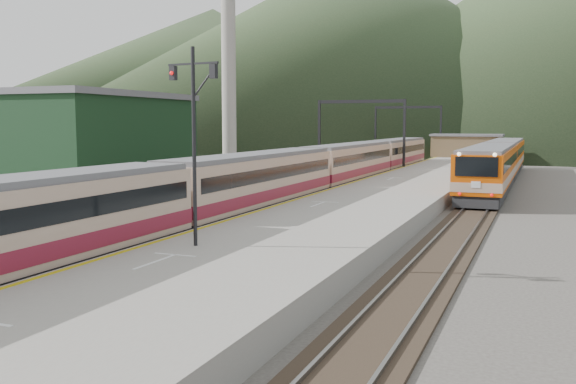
% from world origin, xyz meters
% --- Properties ---
extents(track_main, '(2.60, 200.00, 0.23)m').
position_xyz_m(track_main, '(0.00, 40.00, 0.07)').
color(track_main, black).
rests_on(track_main, ground).
extents(track_far, '(2.60, 200.00, 0.23)m').
position_xyz_m(track_far, '(-5.00, 40.00, 0.07)').
color(track_far, black).
rests_on(track_far, ground).
extents(track_second, '(2.60, 200.00, 0.23)m').
position_xyz_m(track_second, '(11.50, 40.00, 0.07)').
color(track_second, black).
rests_on(track_second, ground).
extents(platform, '(8.00, 100.00, 1.00)m').
position_xyz_m(platform, '(5.60, 38.00, 0.50)').
color(platform, gray).
rests_on(platform, ground).
extents(gantry_near, '(9.55, 0.25, 8.00)m').
position_xyz_m(gantry_near, '(-2.85, 55.00, 5.59)').
color(gantry_near, black).
rests_on(gantry_near, ground).
extents(gantry_far, '(9.55, 0.25, 8.00)m').
position_xyz_m(gantry_far, '(-2.85, 80.00, 5.59)').
color(gantry_far, black).
rests_on(gantry_far, ground).
extents(warehouse, '(14.50, 20.50, 8.60)m').
position_xyz_m(warehouse, '(-28.00, 42.00, 4.32)').
color(warehouse, black).
rests_on(warehouse, ground).
extents(smokestack, '(1.80, 1.80, 30.00)m').
position_xyz_m(smokestack, '(-22.00, 62.00, 15.00)').
color(smokestack, '#9E998E').
rests_on(smokestack, ground).
extents(station_shed, '(9.40, 4.40, 3.10)m').
position_xyz_m(station_shed, '(5.60, 78.00, 2.57)').
color(station_shed, brown).
rests_on(station_shed, platform).
extents(hill_a, '(180.00, 180.00, 60.00)m').
position_xyz_m(hill_a, '(-40.00, 190.00, 30.00)').
color(hill_a, '#2B3F24').
rests_on(hill_a, ground).
extents(hill_d, '(200.00, 200.00, 55.00)m').
position_xyz_m(hill_d, '(-120.00, 240.00, 27.50)').
color(hill_d, '#2B3F24').
rests_on(hill_d, ground).
extents(main_train, '(2.76, 75.62, 3.36)m').
position_xyz_m(main_train, '(0.00, 31.73, 1.91)').
color(main_train, tan).
rests_on(main_train, track_main).
extents(second_train, '(3.09, 42.03, 3.77)m').
position_xyz_m(second_train, '(11.50, 50.29, 2.12)').
color(second_train, '#C84905').
rests_on(second_train, track_second).
extents(signal_mast, '(2.19, 0.46, 7.14)m').
position_xyz_m(signal_mast, '(3.60, 8.94, 5.35)').
color(signal_mast, black).
rests_on(signal_mast, platform).
extents(short_signal_b, '(0.27, 0.24, 2.27)m').
position_xyz_m(short_signal_b, '(-2.81, 31.30, 1.46)').
color(short_signal_b, black).
rests_on(short_signal_b, ground).
extents(short_signal_c, '(0.23, 0.18, 2.27)m').
position_xyz_m(short_signal_c, '(-7.46, 18.33, 1.46)').
color(short_signal_c, black).
rests_on(short_signal_c, ground).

